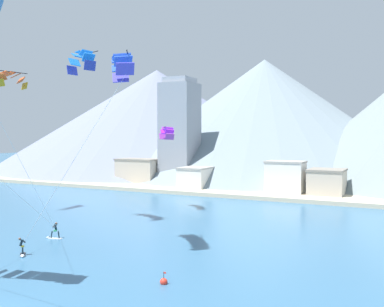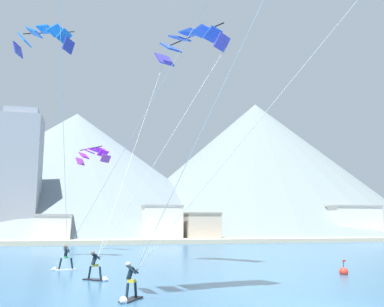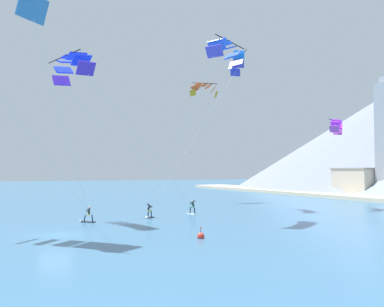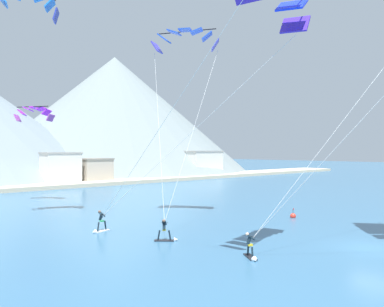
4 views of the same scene
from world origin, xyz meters
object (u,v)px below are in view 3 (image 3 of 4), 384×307
at_px(parafoil_kite_distant_high_outer, 336,125).
at_px(parafoil_kite_distant_low_drift, 204,89).
at_px(parafoil_kite_near_trail, 224,51).
at_px(kitesurfer_near_trail, 149,214).
at_px(kitesurfer_near_lead, 192,209).
at_px(race_marker_buoy, 201,236).
at_px(kitesurfer_mid_center, 86,218).
at_px(parafoil_kite_distant_mid_solo, 238,60).
at_px(parafoil_kite_near_lead, 73,66).

distance_m(parafoil_kite_distant_high_outer, parafoil_kite_distant_low_drift, 23.09).
bearing_deg(parafoil_kite_distant_high_outer, parafoil_kite_near_trail, -70.96).
bearing_deg(parafoil_kite_distant_high_outer, kitesurfer_near_trail, -88.94).
bearing_deg(kitesurfer_near_lead, race_marker_buoy, -20.91).
distance_m(kitesurfer_mid_center, parafoil_kite_near_trail, 21.92).
distance_m(kitesurfer_near_trail, parafoil_kite_near_trail, 19.09).
bearing_deg(parafoil_kite_distant_high_outer, kitesurfer_mid_center, -87.21).
xyz_separation_m(parafoil_kite_distant_high_outer, race_marker_buoy, (15.55, -27.32, -11.24)).
bearing_deg(parafoil_kite_distant_low_drift, parafoil_kite_near_trail, -20.41).
bearing_deg(kitesurfer_near_trail, kitesurfer_mid_center, -80.57).
height_order(kitesurfer_near_lead, kitesurfer_near_trail, kitesurfer_near_lead).
bearing_deg(kitesurfer_mid_center, kitesurfer_near_lead, 104.62).
bearing_deg(parafoil_kite_near_trail, parafoil_kite_distant_mid_solo, 145.37).
bearing_deg(kitesurfer_mid_center, kitesurfer_near_trail, 99.43).
bearing_deg(parafoil_kite_distant_low_drift, parafoil_kite_distant_high_outer, 30.86).
distance_m(kitesurfer_mid_center, parafoil_kite_distant_high_outer, 35.43).
bearing_deg(parafoil_kite_distant_low_drift, race_marker_buoy, -25.15).
xyz_separation_m(parafoil_kite_near_trail, race_marker_buoy, (8.35, -6.44, -17.19)).
distance_m(kitesurfer_near_trail, parafoil_kite_distant_low_drift, 30.84).
height_order(parafoil_kite_distant_high_outer, parafoil_kite_distant_mid_solo, parafoil_kite_distant_mid_solo).
bearing_deg(parafoil_kite_near_trail, parafoil_kite_near_lead, -110.31).
distance_m(parafoil_kite_distant_high_outer, race_marker_buoy, 33.38).
bearing_deg(kitesurfer_near_trail, parafoil_kite_distant_low_drift, 141.05).
distance_m(kitesurfer_near_lead, kitesurfer_mid_center, 13.37).
bearing_deg(kitesurfer_mid_center, parafoil_kite_distant_high_outer, 92.79).
relative_size(parafoil_kite_distant_mid_solo, race_marker_buoy, 5.47).
relative_size(kitesurfer_mid_center, parafoil_kite_distant_high_outer, 0.39).
relative_size(kitesurfer_near_lead, kitesurfer_near_trail, 1.05).
height_order(kitesurfer_mid_center, race_marker_buoy, kitesurfer_mid_center).
relative_size(parafoil_kite_near_trail, race_marker_buoy, 16.67).
relative_size(kitesurfer_mid_center, parafoil_kite_near_trail, 0.10).
relative_size(parafoil_kite_distant_high_outer, parafoil_kite_distant_mid_solo, 0.79).
bearing_deg(parafoil_kite_near_lead, race_marker_buoy, 30.03).
distance_m(parafoil_kite_near_trail, parafoil_kite_distant_low_drift, 27.74).
xyz_separation_m(parafoil_kite_near_lead, race_marker_buoy, (13.65, 7.89, -15.50)).
bearing_deg(parafoil_kite_distant_mid_solo, parafoil_kite_distant_high_outer, 69.10).
distance_m(parafoil_kite_near_lead, parafoil_kite_distant_mid_solo, 24.02).
relative_size(parafoil_kite_near_trail, parafoil_kite_distant_low_drift, 3.39).
distance_m(kitesurfer_mid_center, parafoil_kite_distant_low_drift, 35.49).
xyz_separation_m(kitesurfer_near_trail, parafoil_kite_near_lead, (1.40, -8.43, 15.17)).
relative_size(parafoil_kite_near_trail, parafoil_kite_distant_mid_solo, 3.04).
xyz_separation_m(parafoil_kite_distant_low_drift, parafoil_kite_distant_mid_solo, (13.96, -1.37, 1.29)).
xyz_separation_m(kitesurfer_near_trail, race_marker_buoy, (15.05, -0.54, -0.33)).
xyz_separation_m(kitesurfer_near_lead, parafoil_kite_near_trail, (8.94, -0.16, 16.81)).
bearing_deg(parafoil_kite_near_lead, kitesurfer_near_trail, 99.42).
bearing_deg(race_marker_buoy, kitesurfer_near_trail, 177.93).
relative_size(kitesurfer_near_trail, parafoil_kite_near_trail, 0.10).
bearing_deg(kitesurfer_near_lead, kitesurfer_near_trail, -69.78).
height_order(parafoil_kite_near_trail, parafoil_kite_distant_high_outer, parafoil_kite_near_trail).
bearing_deg(parafoil_kite_near_trail, kitesurfer_mid_center, -113.53).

